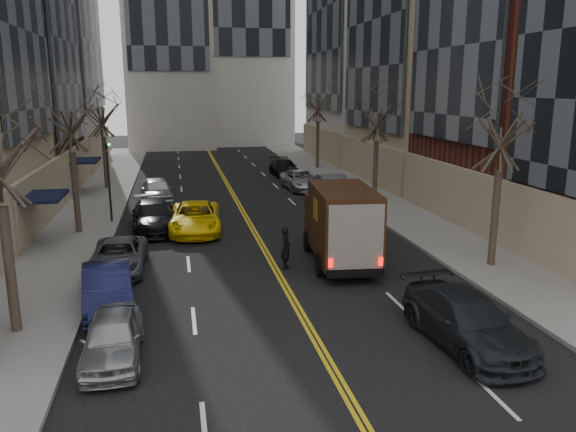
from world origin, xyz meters
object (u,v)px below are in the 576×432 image
object	(u,v)px
pedestrian	(286,248)
ups_truck	(341,225)
observer_sedan	(467,321)
taxi	(195,218)

from	to	relation	value
pedestrian	ups_truck	bearing A→B (deg)	-79.17
observer_sedan	pedestrian	xyz separation A→B (m)	(-3.76, 7.92, 0.13)
ups_truck	observer_sedan	xyz separation A→B (m)	(1.35, -8.21, -0.93)
ups_truck	taxi	xyz separation A→B (m)	(-5.83, 6.46, -0.92)
taxi	observer_sedan	bearing A→B (deg)	-60.79
observer_sedan	taxi	xyz separation A→B (m)	(-7.17, 14.67, 0.01)
taxi	ups_truck	bearing A→B (deg)	-44.82
observer_sedan	pedestrian	world-z (taller)	pedestrian
ups_truck	taxi	size ratio (longest dim) A/B	1.15
observer_sedan	taxi	size ratio (longest dim) A/B	0.97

